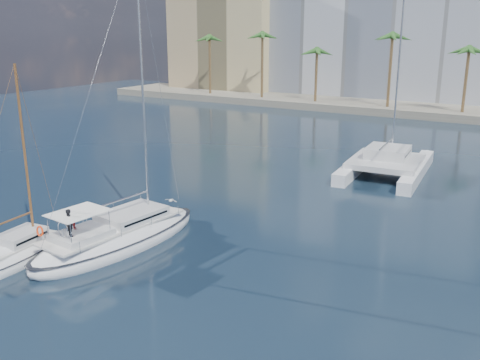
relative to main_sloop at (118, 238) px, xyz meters
The scene contains 10 objects.
ground 5.79m from the main_sloop, 42.41° to the left, with size 160.00×160.00×0.00m, color black.
quay 65.03m from the main_sloop, 86.25° to the left, with size 120.00×14.00×1.20m, color gray.
building_modern 78.44m from the main_sloop, 95.75° to the left, with size 42.00×16.00×28.00m, color silver.
building_tan_left 82.74m from the main_sloop, 117.38° to the left, with size 22.00×14.00×22.00m, color tan.
palm_left 68.46m from the main_sloop, 116.04° to the left, with size 3.60×3.60×12.30m.
palm_centre 61.81m from the main_sloop, 86.00° to the left, with size 3.60×3.60×12.30m.
main_sloop is the anchor object (origin of this frame).
small_sloop 6.05m from the main_sloop, 124.32° to the right, with size 3.51×8.50×11.86m.
catamaran 27.20m from the main_sloop, 70.38° to the left, with size 7.75×13.77×19.16m.
seagull 7.50m from the main_sloop, 102.71° to the left, with size 1.10×0.47×0.20m.
Camera 1 is at (18.24, -26.27, 13.05)m, focal length 40.00 mm.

